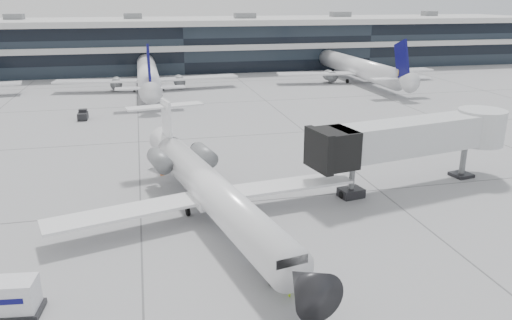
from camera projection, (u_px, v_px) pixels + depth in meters
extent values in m
plane|color=#959597|center=(266.00, 200.00, 40.68)|extent=(220.00, 220.00, 0.00)
cube|color=black|center=(180.00, 46.00, 115.06)|extent=(170.00, 22.00, 10.00)
cylinder|color=white|center=(214.00, 194.00, 35.98)|extent=(7.28, 23.56, 2.64)
cone|color=black|center=(305.00, 284.00, 24.63)|extent=(3.14, 3.21, 2.64)
cone|color=white|center=(166.00, 143.00, 47.41)|extent=(3.09, 3.57, 2.51)
cube|color=white|center=(123.00, 212.00, 34.53)|extent=(11.06, 5.33, 0.22)
cube|color=white|center=(286.00, 185.00, 39.55)|extent=(11.01, 3.93, 0.22)
cylinder|color=slate|center=(160.00, 161.00, 42.03)|extent=(2.10, 3.56, 1.47)
cylinder|color=slate|center=(204.00, 155.00, 43.58)|extent=(2.10, 3.56, 1.47)
cube|color=white|center=(167.00, 124.00, 46.26)|extent=(0.78, 2.55, 4.41)
cube|color=white|center=(165.00, 106.00, 46.11)|extent=(7.22, 2.94, 0.16)
cylinder|color=black|center=(271.00, 281.00, 28.55)|extent=(0.28, 0.57, 0.55)
cylinder|color=black|center=(188.00, 212.00, 37.70)|extent=(0.36, 0.66, 0.63)
cylinder|color=black|center=(224.00, 205.00, 38.86)|extent=(0.36, 0.66, 0.63)
cube|color=silver|center=(411.00, 136.00, 42.20)|extent=(15.10, 5.76, 2.75)
cube|color=black|center=(335.00, 148.00, 39.27)|extent=(3.35, 3.85, 2.96)
cylinder|color=slate|center=(352.00, 180.00, 40.89)|extent=(0.47, 0.47, 2.96)
cube|color=black|center=(351.00, 193.00, 41.24)|extent=(2.15, 1.82, 0.74)
cylinder|color=slate|center=(463.00, 160.00, 45.59)|extent=(0.53, 0.53, 3.17)
cylinder|color=silver|center=(480.00, 127.00, 45.28)|extent=(4.23, 4.23, 3.17)
imported|color=#ACE818|center=(293.00, 280.00, 27.32)|extent=(0.79, 0.56, 2.03)
cube|color=white|center=(274.00, 265.00, 29.85)|extent=(1.24, 2.01, 0.80)
cube|color=black|center=(271.00, 254.00, 30.09)|extent=(1.02, 0.84, 0.45)
cylinder|color=black|center=(262.00, 265.00, 30.47)|extent=(0.18, 0.40, 0.39)
cylinder|color=black|center=(278.00, 262.00, 30.72)|extent=(0.18, 0.40, 0.39)
cylinder|color=black|center=(269.00, 277.00, 29.16)|extent=(0.18, 0.40, 0.39)
cylinder|color=black|center=(285.00, 274.00, 29.41)|extent=(0.18, 0.40, 0.39)
cube|color=black|center=(19.00, 311.00, 26.01)|extent=(2.57, 2.04, 0.29)
cube|color=silver|center=(16.00, 295.00, 25.71)|extent=(2.24, 1.79, 1.65)
cone|color=#D85D0B|center=(162.00, 172.00, 46.39)|extent=(0.34, 0.34, 0.54)
cube|color=#D85D0B|center=(162.00, 175.00, 46.47)|extent=(0.44, 0.44, 0.03)
cube|color=black|center=(83.00, 116.00, 67.30)|extent=(1.30, 2.14, 0.86)
cube|color=black|center=(83.00, 111.00, 67.56)|extent=(1.08, 0.89, 0.48)
cylinder|color=black|center=(80.00, 117.00, 68.01)|extent=(0.18, 0.43, 0.42)
cylinder|color=black|center=(88.00, 117.00, 68.21)|extent=(0.18, 0.43, 0.42)
cylinder|color=black|center=(78.00, 120.00, 66.58)|extent=(0.18, 0.43, 0.42)
cylinder|color=black|center=(87.00, 119.00, 66.78)|extent=(0.18, 0.43, 0.42)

